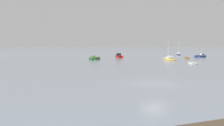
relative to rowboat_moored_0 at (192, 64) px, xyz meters
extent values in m
plane|color=gray|center=(-21.26, -19.67, -0.13)|extent=(800.00, 800.00, 0.00)
ellipsoid|color=white|center=(0.00, 0.00, -0.02)|extent=(2.01, 3.29, 0.49)
cube|color=silver|center=(0.00, 0.00, 0.19)|extent=(1.91, 3.04, 0.07)
cube|color=silver|center=(0.00, 0.00, 0.11)|extent=(0.97, 0.49, 0.05)
cube|color=navy|center=(22.10, 22.53, 0.08)|extent=(4.64, 3.31, 0.84)
cone|color=navy|center=(24.16, 23.40, 0.08)|extent=(1.89, 2.08, 1.69)
cube|color=silver|center=(22.15, 22.55, 0.39)|extent=(4.74, 3.38, 0.09)
cube|color=silver|center=(22.71, 22.79, 0.73)|extent=(0.56, 0.66, 0.47)
cube|color=black|center=(20.17, 21.72, 0.20)|extent=(0.37, 0.41, 0.60)
cube|color=#23602D|center=(-10.75, 23.33, 0.06)|extent=(3.80, 4.18, 0.79)
cone|color=#23602D|center=(-12.06, 21.69, 0.06)|extent=(2.02, 1.96, 1.58)
cube|color=brown|center=(-10.78, 23.30, 0.36)|extent=(3.88, 4.27, 0.09)
cube|color=brown|center=(-11.14, 22.85, 0.68)|extent=(0.63, 0.60, 0.44)
cube|color=black|center=(-9.54, 24.87, 0.18)|extent=(0.40, 0.39, 0.56)
ellipsoid|color=navy|center=(27.84, 40.07, 0.02)|extent=(3.53, 4.38, 0.75)
cube|color=silver|center=(27.84, 40.07, 0.32)|extent=(3.06, 3.76, 0.08)
cube|color=silver|center=(27.72, 39.89, 0.53)|extent=(1.20, 1.29, 0.27)
cylinder|color=#B7BABF|center=(27.62, 39.74, 2.46)|extent=(0.08, 0.08, 4.13)
cylinder|color=beige|center=(28.14, 40.52, 0.80)|extent=(1.45, 2.08, 0.15)
ellipsoid|color=orange|center=(13.13, 17.66, -0.02)|extent=(2.65, 3.08, 0.48)
cube|color=brown|center=(13.13, 17.66, 0.18)|extent=(2.49, 2.87, 0.06)
cube|color=brown|center=(13.13, 17.66, 0.11)|extent=(0.87, 0.71, 0.05)
cube|color=red|center=(-1.03, 29.42, 0.07)|extent=(2.89, 4.43, 0.81)
cone|color=red|center=(-0.37, 31.46, 0.07)|extent=(1.94, 1.72, 1.62)
cube|color=black|center=(-1.02, 29.46, 0.37)|extent=(2.95, 4.53, 0.09)
cube|color=black|center=(-0.73, 30.35, 0.79)|extent=(1.52, 1.33, 0.63)
cube|color=#384751|center=(-0.58, 30.82, 0.83)|extent=(1.24, 0.59, 0.50)
cube|color=black|center=(-1.65, 27.51, 0.19)|extent=(0.38, 0.34, 0.57)
ellipsoid|color=gold|center=(4.50, 13.53, 0.02)|extent=(1.57, 4.47, 0.76)
cube|color=silver|center=(4.50, 13.53, 0.32)|extent=(1.41, 3.81, 0.08)
cube|color=silver|center=(4.51, 13.75, 0.54)|extent=(0.80, 1.10, 0.27)
cylinder|color=#B7BABF|center=(4.51, 13.92, 2.49)|extent=(0.08, 0.08, 4.19)
cylinder|color=beige|center=(4.47, 12.97, 0.82)|extent=(0.27, 2.43, 0.15)
camera|label=1|loc=(-35.87, -42.14, 3.54)|focal=45.38mm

